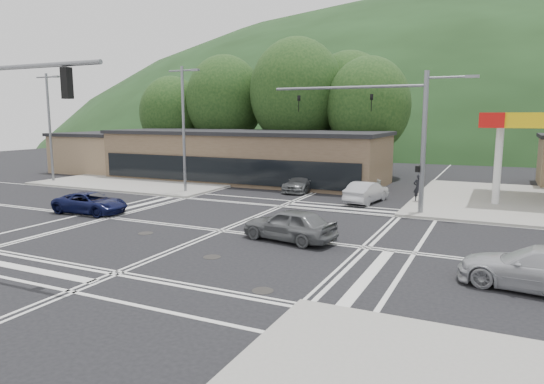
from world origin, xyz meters
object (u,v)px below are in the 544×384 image
at_px(car_blue_west, 91,203).
at_px(car_northbound, 302,183).
at_px(car_queue_a, 366,192).
at_px(car_silver_east, 540,269).
at_px(pedestrian, 418,188).
at_px(car_queue_b, 371,178).
at_px(car_grey_center, 289,224).

height_order(car_blue_west, car_northbound, car_northbound).
xyz_separation_m(car_blue_west, car_queue_a, (13.47, 10.26, 0.08)).
xyz_separation_m(car_silver_east, pedestrian, (-6.00, 14.51, 0.30)).
bearing_deg(car_queue_b, car_grey_center, 83.91).
relative_size(car_blue_west, car_northbound, 1.00).
height_order(car_grey_center, car_queue_b, car_queue_b).
bearing_deg(car_silver_east, car_grey_center, -95.11).
bearing_deg(car_queue_b, pedestrian, 120.30).
distance_m(car_grey_center, car_queue_b, 17.75).
bearing_deg(car_northbound, pedestrian, -8.27).
bearing_deg(car_northbound, car_grey_center, -68.80).
bearing_deg(car_grey_center, car_silver_east, 86.29).
relative_size(car_blue_west, car_grey_center, 1.01).
xyz_separation_m(car_queue_a, car_queue_b, (-1.40, 6.68, 0.07)).
height_order(car_blue_west, car_silver_east, car_silver_east).
bearing_deg(car_silver_east, car_queue_a, -137.44).
bearing_deg(car_grey_center, car_queue_a, -173.62).
xyz_separation_m(car_grey_center, pedestrian, (3.75, 12.16, 0.28)).
relative_size(car_queue_a, car_northbound, 0.95).
height_order(car_blue_west, car_queue_b, car_queue_b).
height_order(car_northbound, pedestrian, pedestrian).
bearing_deg(car_grey_center, pedestrian, 172.73).
xyz_separation_m(car_northbound, pedestrian, (8.59, -1.51, 0.38)).
distance_m(car_grey_center, car_silver_east, 10.03).
relative_size(car_grey_center, car_queue_b, 0.97).
bearing_deg(car_silver_east, car_northbound, -129.21).
relative_size(car_grey_center, car_northbound, 0.98).
height_order(car_grey_center, pedestrian, pedestrian).
height_order(car_grey_center, car_northbound, car_grey_center).
relative_size(car_queue_a, car_queue_b, 0.93).
distance_m(car_queue_b, pedestrian, 7.15).
bearing_deg(pedestrian, car_grey_center, 63.55).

